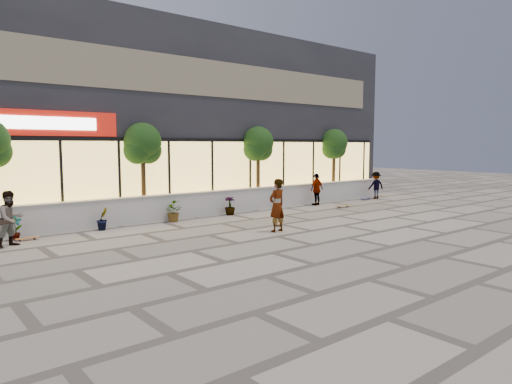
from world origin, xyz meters
TOP-DOWN VIEW (x-y plane):
  - ground at (0.00, 0.00)m, footprint 80.00×80.00m
  - planter_wall at (0.00, 7.00)m, footprint 22.00×0.42m
  - retail_building at (-0.00, 12.49)m, footprint 24.00×9.17m
  - shrub_a at (-8.50, 6.45)m, footprint 0.43×0.29m
  - shrub_b at (-5.70, 6.45)m, footprint 0.57×0.57m
  - shrub_c at (-2.90, 6.45)m, footprint 0.68×0.77m
  - shrub_d at (-0.10, 6.45)m, footprint 0.64×0.64m
  - shrub_e at (2.70, 6.45)m, footprint 0.46×0.35m
  - tree_midwest at (-3.50, 7.70)m, footprint 1.60×1.50m
  - tree_mideast at (2.50, 7.70)m, footprint 1.60×1.50m
  - tree_east at (8.00, 7.70)m, footprint 1.60×1.50m
  - skater_center at (-1.07, 2.30)m, footprint 0.71×0.50m
  - skater_left at (-8.78, 5.55)m, footprint 1.01×0.92m
  - skater_right_near at (5.17, 6.30)m, footprint 0.98×0.50m
  - skater_right_far at (9.80, 6.14)m, footprint 1.11×0.84m
  - skateboard_center at (-0.13, 3.23)m, footprint 0.72×0.70m
  - skateboard_left at (-8.22, 6.20)m, footprint 0.69×0.18m
  - skateboard_right_near at (5.56, 4.90)m, footprint 0.83×0.33m
  - skateboard_right_far at (8.99, 6.19)m, footprint 0.86×0.29m

SIDE VIEW (x-z plane):
  - ground at x=0.00m, z-range 0.00..0.00m
  - skateboard_left at x=-8.22m, z-range 0.03..0.11m
  - skateboard_center at x=-0.13m, z-range 0.03..0.13m
  - skateboard_right_near at x=5.56m, z-range 0.03..0.13m
  - skateboard_right_far at x=8.99m, z-range 0.03..0.14m
  - shrub_a at x=-8.50m, z-range 0.00..0.81m
  - shrub_b at x=-5.70m, z-range 0.00..0.81m
  - shrub_c at x=-2.90m, z-range 0.00..0.81m
  - shrub_d at x=-0.10m, z-range 0.00..0.81m
  - shrub_e at x=2.70m, z-range 0.00..0.81m
  - planter_wall at x=0.00m, z-range 0.00..1.04m
  - skater_right_far at x=9.80m, z-range 0.00..1.53m
  - skater_right_near at x=5.17m, z-range 0.00..1.61m
  - skater_left at x=-8.78m, z-range 0.00..1.67m
  - skater_center at x=-1.07m, z-range 0.00..1.86m
  - tree_midwest at x=-3.50m, z-range 1.03..4.94m
  - tree_mideast at x=2.50m, z-range 1.03..4.94m
  - tree_east at x=8.00m, z-range 1.03..4.94m
  - retail_building at x=0.00m, z-range 0.00..8.50m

